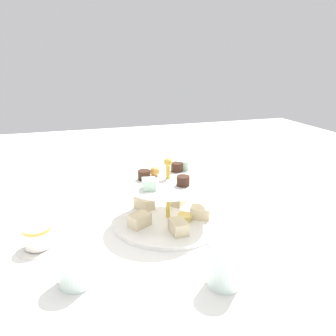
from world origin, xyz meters
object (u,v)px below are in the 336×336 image
at_px(butter_knife_left, 286,205).
at_px(water_glass_short_left, 75,266).
at_px(teacup_with_saucer, 38,238).
at_px(water_glass_tall_right, 160,164).
at_px(water_glass_mid_back, 224,264).
at_px(butter_knife_right, 59,199).
at_px(tiered_serving_stand, 168,203).

bearing_deg(butter_knife_left, water_glass_short_left, 107.64).
bearing_deg(butter_knife_left, teacup_with_saucer, 93.54).
relative_size(water_glass_short_left, butter_knife_left, 0.41).
height_order(water_glass_tall_right, water_glass_mid_back, water_glass_tall_right).
xyz_separation_m(butter_knife_right, water_glass_mid_back, (0.29, -0.47, 0.04)).
bearing_deg(water_glass_mid_back, tiered_serving_stand, 95.22).
height_order(teacup_with_saucer, butter_knife_left, teacup_with_saucer).
bearing_deg(water_glass_short_left, water_glass_tall_right, 58.01).
bearing_deg(butter_knife_right, butter_knife_left, 97.40).
bearing_deg(teacup_with_saucer, water_glass_tall_right, 41.49).
relative_size(water_glass_tall_right, water_glass_short_left, 1.61).
xyz_separation_m(tiered_serving_stand, water_glass_short_left, (-0.23, -0.18, -0.01)).
xyz_separation_m(tiered_serving_stand, teacup_with_saucer, (-0.30, -0.04, -0.03)).
bearing_deg(water_glass_mid_back, butter_knife_left, 38.03).
distance_m(tiered_serving_stand, butter_knife_right, 0.34).
height_order(water_glass_tall_right, butter_knife_right, water_glass_tall_right).
height_order(water_glass_short_left, water_glass_mid_back, water_glass_mid_back).
relative_size(tiered_serving_stand, water_glass_mid_back, 3.22).
distance_m(water_glass_tall_right, water_glass_mid_back, 0.54).
relative_size(water_glass_short_left, teacup_with_saucer, 0.78).
xyz_separation_m(water_glass_tall_right, butter_knife_left, (0.28, -0.30, -0.05)).
relative_size(water_glass_short_left, butter_knife_right, 0.41).
bearing_deg(butter_knife_right, tiered_serving_stand, 79.03).
relative_size(tiered_serving_stand, butter_knife_right, 1.64).
bearing_deg(butter_knife_left, tiered_serving_stand, 89.26).
bearing_deg(butter_knife_right, water_glass_mid_back, 59.29).
xyz_separation_m(tiered_serving_stand, water_glass_tall_right, (0.06, 0.28, 0.01)).
relative_size(water_glass_short_left, water_glass_mid_back, 0.81).
bearing_deg(tiered_serving_stand, water_glass_mid_back, -84.78).
height_order(butter_knife_left, butter_knife_right, same).
bearing_deg(water_glass_tall_right, butter_knife_left, -46.66).
height_order(butter_knife_left, water_glass_mid_back, water_glass_mid_back).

